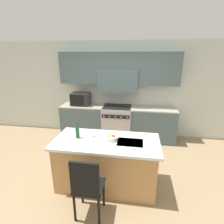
% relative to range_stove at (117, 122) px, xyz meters
% --- Properties ---
extents(ground_plane, '(10.00, 10.00, 0.00)m').
position_rel_range_stove_xyz_m(ground_plane, '(-0.00, -1.83, -0.47)').
color(ground_plane, '#997F5B').
extents(back_cabinetry, '(10.00, 0.46, 2.70)m').
position_rel_range_stove_xyz_m(back_cabinetry, '(-0.00, 0.27, 1.11)').
color(back_cabinetry, silver).
rests_on(back_cabinetry, ground_plane).
extents(back_counter, '(3.23, 0.62, 0.94)m').
position_rel_range_stove_xyz_m(back_counter, '(-0.00, 0.02, -0.00)').
color(back_counter, '#4C6066').
rests_on(back_counter, ground_plane).
extents(range_stove, '(0.80, 0.70, 0.95)m').
position_rel_range_stove_xyz_m(range_stove, '(0.00, 0.00, 0.00)').
color(range_stove, '#B7B7BC').
rests_on(range_stove, ground_plane).
extents(microwave, '(0.52, 0.38, 0.36)m').
position_rel_range_stove_xyz_m(microwave, '(-1.06, 0.02, 0.64)').
color(microwave, black).
rests_on(microwave, back_counter).
extents(kitchen_island, '(1.84, 0.87, 0.90)m').
position_rel_range_stove_xyz_m(kitchen_island, '(0.06, -1.96, -0.02)').
color(kitchen_island, '#B7844C').
rests_on(kitchen_island, ground_plane).
extents(island_chair, '(0.42, 0.40, 1.02)m').
position_rel_range_stove_xyz_m(island_chair, '(-0.07, -2.72, 0.10)').
color(island_chair, black).
rests_on(island_chair, ground_plane).
extents(wine_bottle, '(0.07, 0.07, 0.31)m').
position_rel_range_stove_xyz_m(wine_bottle, '(-0.47, -1.93, 0.55)').
color(wine_bottle, '#194723').
rests_on(wine_bottle, kitchen_island).
extents(wine_glass_near, '(0.07, 0.07, 0.16)m').
position_rel_range_stove_xyz_m(wine_glass_near, '(-0.15, -2.04, 0.54)').
color(wine_glass_near, white).
rests_on(wine_glass_near, kitchen_island).
extents(wine_glass_far, '(0.07, 0.07, 0.16)m').
position_rel_range_stove_xyz_m(wine_glass_far, '(-0.19, -1.83, 0.54)').
color(wine_glass_far, white).
rests_on(wine_glass_far, kitchen_island).
extents(fruit_bowl, '(0.22, 0.22, 0.10)m').
position_rel_range_stove_xyz_m(fruit_bowl, '(0.14, -1.92, 0.47)').
color(fruit_bowl, silver).
rests_on(fruit_bowl, kitchen_island).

